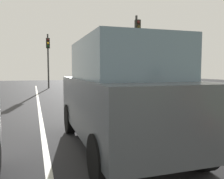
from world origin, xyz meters
The scene contains 8 objects.
ground_plane centered at (0.00, 14.00, 0.00)m, with size 60.00×60.00×0.00m, color #2D2D30.
lane_line_center centered at (-0.70, 14.00, 0.00)m, with size 0.12×32.00×0.01m, color silver.
lane_line_right_edge centered at (3.60, 14.00, 0.00)m, with size 0.12×32.00×0.01m, color silver.
grass_verge_right centered at (8.50, 14.00, 0.03)m, with size 9.00×48.00×0.06m, color #47752D.
curb_right centered at (4.10, 14.00, 0.06)m, with size 0.24×48.00×0.12m, color #9E9B93.
car_suv_ahead centered at (0.85, 8.50, 1.17)m, with size 1.99×4.51×2.28m.
traffic_light_near_right centered at (5.26, 17.61, 3.38)m, with size 0.32×0.50×5.04m.
traffic_light_far_median centered at (0.39, 26.20, 3.24)m, with size 0.32×0.50×4.88m.
Camera 1 is at (-0.89, 3.79, 1.67)m, focal length 38.38 mm.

